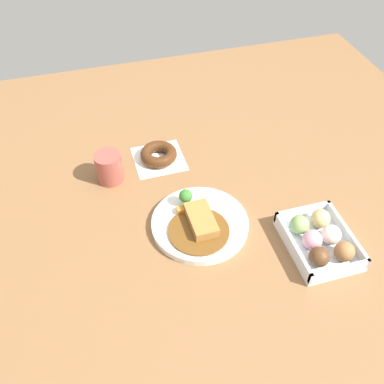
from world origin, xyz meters
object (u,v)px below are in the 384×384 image
at_px(curry_plate, 199,223).
at_px(coffee_mug, 109,167).
at_px(donut_box, 320,240).
at_px(chocolate_ring_donut, 159,155).

relative_size(curry_plate, coffee_mug, 2.84).
xyz_separation_m(donut_box, coffee_mug, (-0.37, -0.45, 0.02)).
bearing_deg(coffee_mug, curry_plate, 38.76).
distance_m(curry_plate, coffee_mug, 0.30).
xyz_separation_m(curry_plate, donut_box, (0.14, 0.26, 0.01)).
height_order(donut_box, coffee_mug, coffee_mug).
relative_size(donut_box, chocolate_ring_donut, 1.34).
distance_m(curry_plate, donut_box, 0.29).
relative_size(curry_plate, donut_box, 1.26).
relative_size(chocolate_ring_donut, coffee_mug, 1.68).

